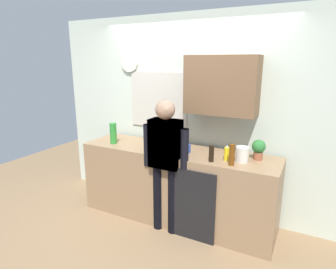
{
  "coord_description": "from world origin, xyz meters",
  "views": [
    {
      "loc": [
        1.46,
        -2.75,
        2.01
      ],
      "look_at": [
        -0.1,
        0.25,
        1.14
      ],
      "focal_mm": 30.51,
      "sensor_mm": 36.0,
      "label": 1
    }
  ],
  "objects_px": {
    "bottle_red_vinegar": "(169,137)",
    "bottle_amber_beer": "(232,155)",
    "bottle_clear_soda": "(113,133)",
    "person_guest": "(165,156)",
    "dish_soap": "(227,154)",
    "potted_plant": "(259,148)",
    "storage_canister": "(242,154)",
    "bottle_dark_sauce": "(211,154)",
    "person_at_sink": "(165,156)",
    "cup_blue_mug": "(187,148)",
    "bottle_green_wine": "(148,140)",
    "coffee_maker": "(165,137)",
    "cup_terracotta_mug": "(154,139)"
  },
  "relations": [
    {
      "from": "bottle_amber_beer",
      "to": "cup_terracotta_mug",
      "type": "xyz_separation_m",
      "value": [
        -1.18,
        0.39,
        -0.07
      ]
    },
    {
      "from": "bottle_green_wine",
      "to": "potted_plant",
      "type": "relative_size",
      "value": 1.3
    },
    {
      "from": "cup_terracotta_mug",
      "to": "dish_soap",
      "type": "relative_size",
      "value": 0.51
    },
    {
      "from": "dish_soap",
      "to": "person_at_sink",
      "type": "xyz_separation_m",
      "value": [
        -0.65,
        -0.22,
        -0.07
      ]
    },
    {
      "from": "bottle_dark_sauce",
      "to": "cup_blue_mug",
      "type": "xyz_separation_m",
      "value": [
        -0.37,
        0.18,
        -0.04
      ]
    },
    {
      "from": "cup_blue_mug",
      "to": "person_guest",
      "type": "relative_size",
      "value": 0.06
    },
    {
      "from": "dish_soap",
      "to": "cup_terracotta_mug",
      "type": "bearing_deg",
      "value": 166.1
    },
    {
      "from": "dish_soap",
      "to": "person_at_sink",
      "type": "distance_m",
      "value": 0.69
    },
    {
      "from": "bottle_clear_soda",
      "to": "person_guest",
      "type": "xyz_separation_m",
      "value": [
        0.88,
        -0.18,
        -0.13
      ]
    },
    {
      "from": "bottle_clear_soda",
      "to": "dish_soap",
      "type": "bearing_deg",
      "value": 1.43
    },
    {
      "from": "bottle_dark_sauce",
      "to": "potted_plant",
      "type": "height_order",
      "value": "potted_plant"
    },
    {
      "from": "bottle_dark_sauce",
      "to": "person_guest",
      "type": "bearing_deg",
      "value": -168.19
    },
    {
      "from": "coffee_maker",
      "to": "cup_blue_mug",
      "type": "xyz_separation_m",
      "value": [
        0.31,
        -0.02,
        -0.1
      ]
    },
    {
      "from": "bottle_green_wine",
      "to": "cup_blue_mug",
      "type": "xyz_separation_m",
      "value": [
        0.41,
        0.22,
        -0.1
      ]
    },
    {
      "from": "cup_blue_mug",
      "to": "potted_plant",
      "type": "height_order",
      "value": "potted_plant"
    },
    {
      "from": "bottle_amber_beer",
      "to": "bottle_green_wine",
      "type": "distance_m",
      "value": 1.01
    },
    {
      "from": "cup_terracotta_mug",
      "to": "potted_plant",
      "type": "xyz_separation_m",
      "value": [
        1.4,
        -0.08,
        0.09
      ]
    },
    {
      "from": "bottle_green_wine",
      "to": "bottle_dark_sauce",
      "type": "relative_size",
      "value": 1.67
    },
    {
      "from": "storage_canister",
      "to": "coffee_maker",
      "type": "bearing_deg",
      "value": 177.37
    },
    {
      "from": "bottle_green_wine",
      "to": "bottle_red_vinegar",
      "type": "bearing_deg",
      "value": 79.51
    },
    {
      "from": "potted_plant",
      "to": "bottle_dark_sauce",
      "type": "bearing_deg",
      "value": -145.98
    },
    {
      "from": "bottle_amber_beer",
      "to": "storage_canister",
      "type": "bearing_deg",
      "value": 65.98
    },
    {
      "from": "bottle_clear_soda",
      "to": "potted_plant",
      "type": "height_order",
      "value": "bottle_clear_soda"
    },
    {
      "from": "bottle_clear_soda",
      "to": "cup_blue_mug",
      "type": "height_order",
      "value": "bottle_clear_soda"
    },
    {
      "from": "cup_terracotta_mug",
      "to": "person_guest",
      "type": "xyz_separation_m",
      "value": [
        0.44,
        -0.49,
        -0.04
      ]
    },
    {
      "from": "coffee_maker",
      "to": "cup_terracotta_mug",
      "type": "bearing_deg",
      "value": 145.49
    },
    {
      "from": "cup_terracotta_mug",
      "to": "person_at_sink",
      "type": "relative_size",
      "value": 0.06
    },
    {
      "from": "bottle_red_vinegar",
      "to": "bottle_green_wine",
      "type": "relative_size",
      "value": 0.73
    },
    {
      "from": "coffee_maker",
      "to": "dish_soap",
      "type": "distance_m",
      "value": 0.82
    },
    {
      "from": "coffee_maker",
      "to": "bottle_red_vinegar",
      "type": "distance_m",
      "value": 0.16
    },
    {
      "from": "bottle_dark_sauce",
      "to": "cup_blue_mug",
      "type": "bearing_deg",
      "value": 154.17
    },
    {
      "from": "cup_terracotta_mug",
      "to": "dish_soap",
      "type": "bearing_deg",
      "value": -13.9
    },
    {
      "from": "potted_plant",
      "to": "cup_blue_mug",
      "type": "bearing_deg",
      "value": -171.38
    },
    {
      "from": "cup_blue_mug",
      "to": "dish_soap",
      "type": "xyz_separation_m",
      "value": [
        0.5,
        -0.06,
        0.03
      ]
    },
    {
      "from": "bottle_red_vinegar",
      "to": "dish_soap",
      "type": "xyz_separation_m",
      "value": [
        0.85,
        -0.24,
        -0.03
      ]
    },
    {
      "from": "bottle_clear_soda",
      "to": "bottle_green_wine",
      "type": "xyz_separation_m",
      "value": [
        0.62,
        -0.11,
        0.01
      ]
    },
    {
      "from": "bottle_green_wine",
      "to": "cup_terracotta_mug",
      "type": "distance_m",
      "value": 0.47
    },
    {
      "from": "dish_soap",
      "to": "potted_plant",
      "type": "bearing_deg",
      "value": 31.43
    },
    {
      "from": "bottle_amber_beer",
      "to": "storage_canister",
      "type": "distance_m",
      "value": 0.18
    },
    {
      "from": "bottle_dark_sauce",
      "to": "bottle_clear_soda",
      "type": "bearing_deg",
      "value": 176.96
    },
    {
      "from": "dish_soap",
      "to": "storage_canister",
      "type": "distance_m",
      "value": 0.17
    },
    {
      "from": "bottle_clear_soda",
      "to": "storage_canister",
      "type": "relative_size",
      "value": 1.65
    },
    {
      "from": "bottle_clear_soda",
      "to": "bottle_green_wine",
      "type": "distance_m",
      "value": 0.63
    },
    {
      "from": "dish_soap",
      "to": "coffee_maker",
      "type": "bearing_deg",
      "value": 174.33
    },
    {
      "from": "bottle_green_wine",
      "to": "cup_terracotta_mug",
      "type": "xyz_separation_m",
      "value": [
        -0.17,
        0.42,
        -0.1
      ]
    },
    {
      "from": "person_at_sink",
      "to": "storage_canister",
      "type": "bearing_deg",
      "value": 30.79
    },
    {
      "from": "coffee_maker",
      "to": "bottle_dark_sauce",
      "type": "height_order",
      "value": "coffee_maker"
    },
    {
      "from": "bottle_red_vinegar",
      "to": "bottle_amber_beer",
      "type": "height_order",
      "value": "bottle_amber_beer"
    },
    {
      "from": "potted_plant",
      "to": "bottle_red_vinegar",
      "type": "bearing_deg",
      "value": 177.46
    },
    {
      "from": "person_at_sink",
      "to": "bottle_clear_soda",
      "type": "bearing_deg",
      "value": -178.32
    }
  ]
}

